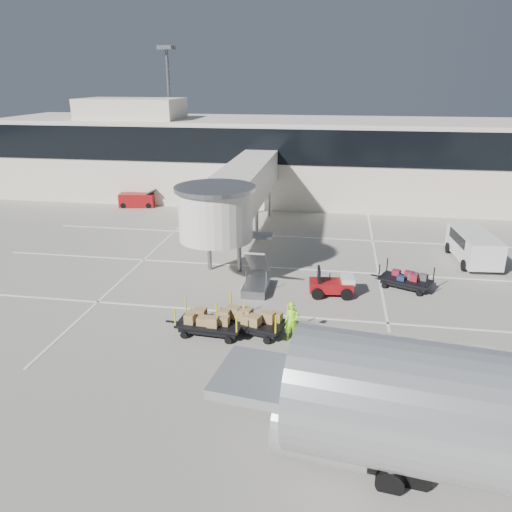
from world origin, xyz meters
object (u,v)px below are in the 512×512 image
object	(u,v)px
baggage_tug	(332,285)
box_cart_far	(210,323)
belt_loader	(137,200)
box_cart_near	(253,322)
minivan	(473,244)
suitcase_cart	(405,280)
ground_worker	(292,321)

from	to	relation	value
baggage_tug	box_cart_far	xyz separation A→B (m)	(-5.87, -5.73, 0.01)
baggage_tug	belt_loader	world-z (taller)	belt_loader
box_cart_near	box_cart_far	bearing A→B (deg)	-152.61
baggage_tug	minivan	size ratio (longest dim) A/B	0.47
box_cart_far	suitcase_cart	bearing A→B (deg)	40.04
minivan	box_cart_near	bearing A→B (deg)	-141.33
suitcase_cart	baggage_tug	bearing A→B (deg)	-133.76
box_cart_far	belt_loader	distance (m)	27.44
minivan	belt_loader	size ratio (longest dim) A/B	1.50
box_cart_near	ground_worker	world-z (taller)	ground_worker
minivan	baggage_tug	bearing A→B (deg)	-147.25
box_cart_far	baggage_tug	bearing A→B (deg)	48.22
box_cart_near	belt_loader	size ratio (longest dim) A/B	1.11
suitcase_cart	minivan	size ratio (longest dim) A/B	0.65
ground_worker	minivan	world-z (taller)	minivan
box_cart_near	minivan	world-z (taller)	minivan
baggage_tug	ground_worker	distance (m)	5.93
box_cart_near	minivan	xyz separation A→B (m)	(13.13, 12.61, 0.61)
ground_worker	belt_loader	distance (m)	29.55
suitcase_cart	minivan	xyz separation A→B (m)	(5.07, 5.61, 0.71)
belt_loader	ground_worker	bearing A→B (deg)	-62.86
baggage_tug	box_cart_near	bearing A→B (deg)	-131.66
box_cart_near	belt_loader	xyz separation A→B (m)	(-15.51, 23.53, 0.03)
box_cart_far	minivan	xyz separation A→B (m)	(15.25, 13.04, 0.62)
suitcase_cart	ground_worker	world-z (taller)	ground_worker
ground_worker	box_cart_near	bearing A→B (deg)	161.04
ground_worker	belt_loader	xyz separation A→B (m)	(-17.44, 23.85, -0.32)
box_cart_far	minivan	bearing A→B (deg)	44.44
baggage_tug	ground_worker	bearing A→B (deg)	-114.33
baggage_tug	ground_worker	world-z (taller)	ground_worker
baggage_tug	box_cart_far	size ratio (longest dim) A/B	0.66
box_cart_near	belt_loader	distance (m)	28.18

